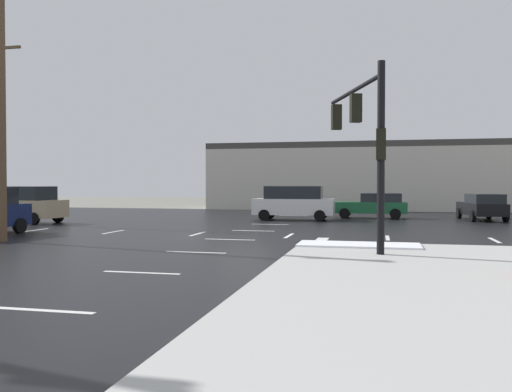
% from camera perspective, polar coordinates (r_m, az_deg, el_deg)
% --- Properties ---
extents(ground_plane, '(120.00, 120.00, 0.00)m').
position_cam_1_polar(ground_plane, '(22.94, -1.44, -4.19)').
color(ground_plane, slate).
extents(road_asphalt, '(44.00, 44.00, 0.02)m').
position_cam_1_polar(road_asphalt, '(22.94, -1.44, -4.16)').
color(road_asphalt, black).
rests_on(road_asphalt, ground_plane).
extents(snow_strip_curbside, '(4.00, 1.60, 0.06)m').
position_cam_1_polar(snow_strip_curbside, '(18.26, 10.81, -5.09)').
color(snow_strip_curbside, white).
rests_on(snow_strip_curbside, sidewalk_corner).
extents(lane_markings, '(36.15, 36.15, 0.01)m').
position_cam_1_polar(lane_markings, '(21.33, 0.79, -4.54)').
color(lane_markings, silver).
rests_on(lane_markings, road_asphalt).
extents(traffic_signal_mast, '(2.02, 5.34, 5.61)m').
position_cam_1_polar(traffic_signal_mast, '(17.59, 11.38, 6.94)').
color(traffic_signal_mast, black).
rests_on(traffic_signal_mast, sidewalk_corner).
extents(strip_building_background, '(25.10, 8.00, 5.60)m').
position_cam_1_polar(strip_building_background, '(47.29, 10.83, 2.02)').
color(strip_building_background, beige).
rests_on(strip_building_background, ground_plane).
extents(suv_white, '(4.88, 2.27, 2.03)m').
position_cam_1_polar(suv_white, '(32.34, 4.02, -0.65)').
color(suv_white, white).
rests_on(suv_white, road_asphalt).
extents(suv_tan, '(4.96, 2.50, 2.03)m').
position_cam_1_polar(suv_tan, '(32.50, -23.58, -0.75)').
color(suv_tan, tan).
rests_on(suv_tan, road_asphalt).
extents(sedan_black, '(2.41, 4.67, 1.58)m').
position_cam_1_polar(sedan_black, '(34.66, 22.84, -1.01)').
color(sedan_black, black).
rests_on(sedan_black, road_asphalt).
extents(sedan_green, '(4.55, 2.04, 1.58)m').
position_cam_1_polar(sedan_green, '(34.69, 12.27, -0.94)').
color(sedan_green, '#195933').
rests_on(sedan_green, road_asphalt).
extents(utility_pole_mid, '(2.20, 0.28, 10.19)m').
position_cam_1_polar(utility_pole_mid, '(22.62, -25.33, 9.11)').
color(utility_pole_mid, brown).
rests_on(utility_pole_mid, ground_plane).
extents(utility_pole_far, '(2.20, 0.28, 10.41)m').
position_cam_1_polar(utility_pole_far, '(32.74, -25.19, 6.84)').
color(utility_pole_far, brown).
rests_on(utility_pole_far, ground_plane).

